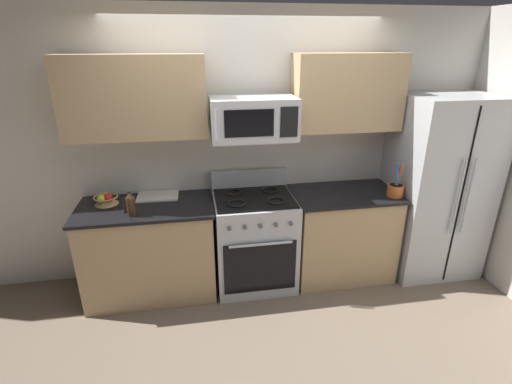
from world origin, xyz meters
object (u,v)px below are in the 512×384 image
at_px(refrigerator, 436,187).
at_px(cutting_board, 158,196).
at_px(microwave, 253,119).
at_px(utensil_crock, 396,189).
at_px(bottle_soy, 131,204).
at_px(fruit_basket, 106,199).
at_px(range_oven, 254,239).

height_order(refrigerator, cutting_board, refrigerator).
xyz_separation_m(refrigerator, cutting_board, (-2.78, 0.22, 0.00)).
height_order(microwave, utensil_crock, microwave).
distance_m(refrigerator, bottle_soy, 2.97).
bearing_deg(utensil_crock, fruit_basket, 174.38).
distance_m(range_oven, cutting_board, 1.02).
bearing_deg(utensil_crock, refrigerator, 15.16).
bearing_deg(microwave, range_oven, -89.96).
relative_size(microwave, fruit_basket, 3.47).
xyz_separation_m(fruit_basket, bottle_soy, (0.26, -0.28, 0.06)).
distance_m(range_oven, utensil_crock, 1.44).
height_order(fruit_basket, cutting_board, fruit_basket).
relative_size(refrigerator, cutting_board, 4.80).
xyz_separation_m(refrigerator, microwave, (-1.88, 0.05, 0.74)).
height_order(cutting_board, bottle_soy, bottle_soy).
xyz_separation_m(utensil_crock, cutting_board, (-2.24, 0.37, -0.06)).
bearing_deg(bottle_soy, cutting_board, 64.17).
relative_size(microwave, cutting_board, 1.97).
distance_m(utensil_crock, fruit_basket, 2.70).
bearing_deg(bottle_soy, fruit_basket, 132.50).
bearing_deg(range_oven, cutting_board, 167.30).
distance_m(refrigerator, utensil_crock, 0.56).
distance_m(microwave, cutting_board, 1.18).
xyz_separation_m(range_oven, bottle_soy, (-1.08, -0.18, 0.54)).
relative_size(range_oven, microwave, 1.45).
xyz_separation_m(range_oven, fruit_basket, (-1.35, 0.10, 0.49)).
xyz_separation_m(fruit_basket, cutting_board, (0.45, 0.10, -0.04)).
distance_m(cutting_board, bottle_soy, 0.44).
bearing_deg(cutting_board, microwave, -10.94).
bearing_deg(range_oven, microwave, 90.04).
distance_m(refrigerator, fruit_basket, 3.23).
height_order(utensil_crock, cutting_board, utensil_crock).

